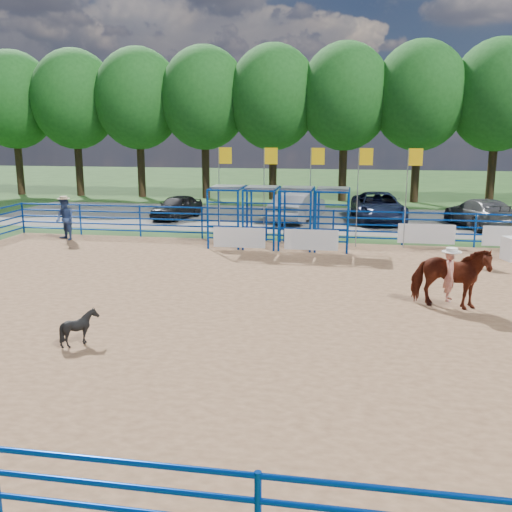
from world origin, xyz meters
name	(u,v)px	position (x,y,z in m)	size (l,w,h in m)	color
ground	(318,312)	(0.00, 0.00, 0.00)	(120.00, 120.00, 0.00)	#2E5321
arena_dirt	(318,312)	(0.00, 0.00, 0.01)	(30.00, 20.00, 0.02)	#9D734E
gravel_strip	(338,220)	(0.00, 17.00, 0.01)	(40.00, 10.00, 0.01)	slate
horse_and_rider	(450,275)	(3.58, 0.94, 0.98)	(2.27, 1.37, 2.44)	maroon
calf	(80,327)	(-5.31, -3.45, 0.44)	(0.67, 0.76, 0.83)	black
spectator_cowboy	(65,218)	(-12.06, 8.65, 1.01)	(1.18, 1.11, 1.98)	navy
car_a	(177,207)	(-9.05, 15.87, 0.67)	(1.56, 3.89, 1.32)	black
car_b	(298,206)	(-2.17, 16.04, 0.82)	(1.72, 4.94, 1.63)	gray
car_c	(378,207)	(2.20, 16.78, 0.80)	(2.61, 5.66, 1.57)	#161D38
car_d	(480,213)	(7.32, 15.56, 0.76)	(2.10, 5.16, 1.50)	#505053
perimeter_fence	(319,286)	(0.00, 0.00, 0.75)	(30.10, 20.10, 1.50)	#07369F
chute_assembly	(288,218)	(-1.90, 8.84, 1.26)	(19.32, 2.41, 4.20)	#07369F
treeline	(345,92)	(0.00, 26.00, 7.53)	(56.40, 6.40, 11.24)	#3F2B19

